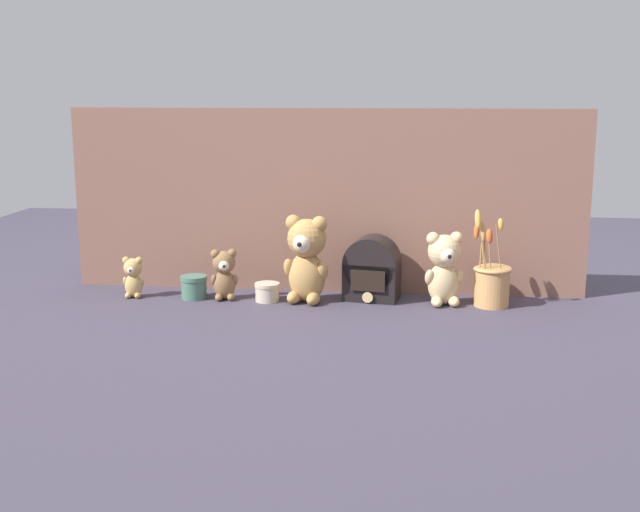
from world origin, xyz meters
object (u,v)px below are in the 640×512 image
at_px(teddy_bear_tiny, 133,276).
at_px(teddy_bear_small, 224,273).
at_px(teddy_bear_medium, 444,267).
at_px(vintage_radio, 372,270).
at_px(decorative_tin_short, 194,287).
at_px(flower_vase, 492,282).
at_px(decorative_tin_tall, 267,292).
at_px(teddy_bear_large, 306,257).

bearing_deg(teddy_bear_tiny, teddy_bear_small, 1.27).
height_order(teddy_bear_medium, vintage_radio, teddy_bear_medium).
bearing_deg(teddy_bear_small, teddy_bear_tiny, -178.73).
relative_size(teddy_bear_medium, decorative_tin_short, 2.69).
xyz_separation_m(teddy_bear_medium, teddy_bear_tiny, (-1.06, -0.02, -0.05)).
xyz_separation_m(flower_vase, decorative_tin_tall, (-0.75, -0.03, -0.05)).
bearing_deg(decorative_tin_short, teddy_bear_small, -0.21).
bearing_deg(teddy_bear_medium, teddy_bear_small, -178.92).
distance_m(decorative_tin_tall, decorative_tin_short, 0.26).
bearing_deg(teddy_bear_tiny, teddy_bear_large, 0.51).
bearing_deg(teddy_bear_large, flower_vase, 1.52).
bearing_deg(vintage_radio, decorative_tin_tall, -169.26).
distance_m(teddy_bear_medium, teddy_bear_small, 0.74).
bearing_deg(decorative_tin_short, teddy_bear_large, -0.32).
distance_m(teddy_bear_large, flower_vase, 0.62).
relative_size(decorative_tin_tall, decorative_tin_short, 0.93).
bearing_deg(decorative_tin_tall, teddy_bear_tiny, 179.57).
height_order(teddy_bear_small, teddy_bear_tiny, teddy_bear_small).
distance_m(teddy_bear_small, decorative_tin_short, 0.12).
bearing_deg(flower_vase, teddy_bear_small, -179.07).
bearing_deg(teddy_bear_medium, flower_vase, 0.22).
height_order(vintage_radio, decorative_tin_short, vintage_radio).
distance_m(teddy_bear_small, flower_vase, 0.90).
height_order(teddy_bear_small, decorative_tin_tall, teddy_bear_small).
bearing_deg(decorative_tin_short, vintage_radio, 5.22).
relative_size(teddy_bear_small, decorative_tin_tall, 2.05).
relative_size(teddy_bear_large, teddy_bear_medium, 1.20).
bearing_deg(flower_vase, decorative_tin_tall, -178.08).
bearing_deg(flower_vase, teddy_bear_large, -178.48).
bearing_deg(teddy_bear_large, teddy_bear_tiny, -179.49).
distance_m(teddy_bear_large, decorative_tin_short, 0.41).
relative_size(teddy_bear_medium, flower_vase, 0.75).
xyz_separation_m(teddy_bear_tiny, vintage_radio, (0.82, 0.06, 0.03)).
distance_m(teddy_bear_medium, flower_vase, 0.16).
height_order(flower_vase, decorative_tin_tall, flower_vase).
height_order(teddy_bear_large, teddy_bear_medium, teddy_bear_large).
xyz_separation_m(flower_vase, decorative_tin_short, (-1.01, -0.01, -0.04)).
distance_m(teddy_bear_tiny, decorative_tin_short, 0.21).
bearing_deg(flower_vase, decorative_tin_short, -179.20).
xyz_separation_m(vintage_radio, decorative_tin_tall, (-0.35, -0.07, -0.07)).
xyz_separation_m(teddy_bear_small, decorative_tin_short, (-0.11, 0.00, -0.05)).
bearing_deg(vintage_radio, teddy_bear_large, -165.11).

